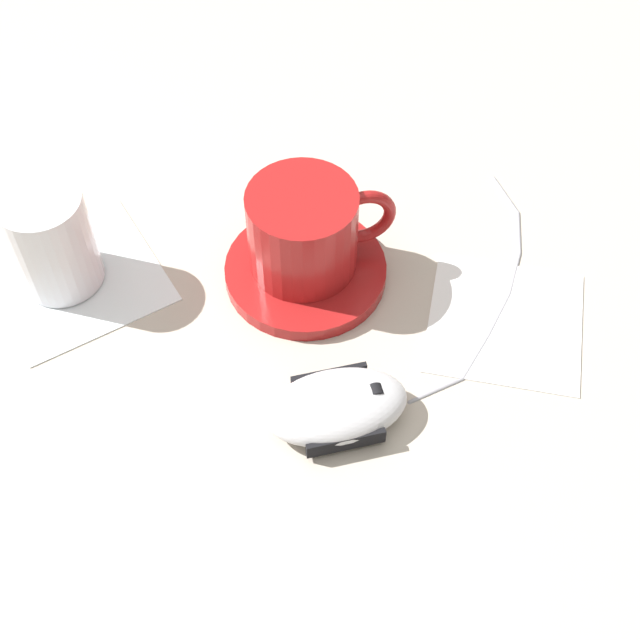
% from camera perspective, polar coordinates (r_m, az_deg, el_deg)
% --- Properties ---
extents(ground_plane, '(3.00, 3.00, 0.00)m').
position_cam_1_polar(ground_plane, '(0.73, -4.75, 2.16)').
color(ground_plane, '#B2A899').
extents(saucer, '(0.13, 0.13, 0.01)m').
position_cam_1_polar(saucer, '(0.73, -0.93, 3.14)').
color(saucer, maroon).
rests_on(saucer, ground).
extents(coffee_cup, '(0.09, 0.12, 0.07)m').
position_cam_1_polar(coffee_cup, '(0.70, -0.94, 5.77)').
color(coffee_cup, maroon).
rests_on(coffee_cup, saucer).
extents(computer_mouse, '(0.10, 0.12, 0.03)m').
position_cam_1_polar(computer_mouse, '(0.64, 1.07, -5.56)').
color(computer_mouse, silver).
rests_on(computer_mouse, ground).
extents(mouse_cable, '(0.15, 0.21, 0.00)m').
position_cam_1_polar(mouse_cable, '(0.74, 11.01, 1.96)').
color(mouse_cable, gray).
rests_on(mouse_cable, ground).
extents(napkin_under_glass, '(0.14, 0.14, 0.00)m').
position_cam_1_polar(napkin_under_glass, '(0.76, -15.26, 2.62)').
color(napkin_under_glass, white).
rests_on(napkin_under_glass, ground).
extents(drinking_glass, '(0.07, 0.07, 0.09)m').
position_cam_1_polar(drinking_glass, '(0.73, -16.83, 4.93)').
color(drinking_glass, silver).
rests_on(drinking_glass, napkin_under_glass).
extents(napkin_spare, '(0.17, 0.17, 0.00)m').
position_cam_1_polar(napkin_spare, '(0.72, 11.77, -0.11)').
color(napkin_spare, white).
rests_on(napkin_spare, ground).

